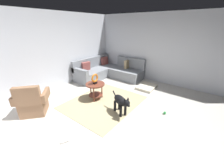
{
  "coord_description": "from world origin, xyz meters",
  "views": [
    {
      "loc": [
        -2.7,
        -1.8,
        2.24
      ],
      "look_at": [
        0.45,
        0.6,
        0.55
      ],
      "focal_mm": 22.2,
      "sensor_mm": 36.0,
      "label": 1
    }
  ],
  "objects_px": {
    "dog": "(121,102)",
    "dog_toy_ball": "(165,113)",
    "side_table": "(95,87)",
    "torus_sculpture": "(95,79)",
    "dog_toy_rope": "(64,142)",
    "dog_bed_mat": "(147,87)",
    "armchair": "(33,103)",
    "sectional_couch": "(108,71)"
  },
  "relations": [
    {
      "from": "dog",
      "to": "dog_toy_rope",
      "type": "distance_m",
      "value": 1.62
    },
    {
      "from": "dog",
      "to": "sectional_couch",
      "type": "bearing_deg",
      "value": -109.15
    },
    {
      "from": "torus_sculpture",
      "to": "dog",
      "type": "xyz_separation_m",
      "value": [
        -0.21,
        -1.13,
        -0.33
      ]
    },
    {
      "from": "dog_toy_ball",
      "to": "dog_toy_rope",
      "type": "relative_size",
      "value": 0.47
    },
    {
      "from": "side_table",
      "to": "dog_toy_ball",
      "type": "bearing_deg",
      "value": -76.26
    },
    {
      "from": "sectional_couch",
      "to": "armchair",
      "type": "xyz_separation_m",
      "value": [
        -3.43,
        -0.19,
        0.03
      ]
    },
    {
      "from": "dog_toy_ball",
      "to": "dog",
      "type": "bearing_deg",
      "value": 126.73
    },
    {
      "from": "side_table",
      "to": "torus_sculpture",
      "type": "distance_m",
      "value": 0.29
    },
    {
      "from": "dog_bed_mat",
      "to": "sectional_couch",
      "type": "bearing_deg",
      "value": 89.64
    },
    {
      "from": "armchair",
      "to": "dog_toy_rope",
      "type": "distance_m",
      "value": 1.57
    },
    {
      "from": "armchair",
      "to": "dog",
      "type": "relative_size",
      "value": 1.26
    },
    {
      "from": "dog",
      "to": "dog_toy_ball",
      "type": "bearing_deg",
      "value": 151.81
    },
    {
      "from": "dog_toy_ball",
      "to": "dog_bed_mat",
      "type": "bearing_deg",
      "value": 40.51
    },
    {
      "from": "dog_bed_mat",
      "to": "dog_toy_rope",
      "type": "distance_m",
      "value": 3.56
    },
    {
      "from": "armchair",
      "to": "dog_toy_ball",
      "type": "xyz_separation_m",
      "value": [
        2.12,
        -2.86,
        -0.28
      ]
    },
    {
      "from": "side_table",
      "to": "armchair",
      "type": "bearing_deg",
      "value": 154.45
    },
    {
      "from": "sectional_couch",
      "to": "dog",
      "type": "bearing_deg",
      "value": -134.24
    },
    {
      "from": "torus_sculpture",
      "to": "armchair",
      "type": "bearing_deg",
      "value": 154.45
    },
    {
      "from": "dog_toy_ball",
      "to": "armchair",
      "type": "bearing_deg",
      "value": 126.59
    },
    {
      "from": "dog_bed_mat",
      "to": "dog",
      "type": "bearing_deg",
      "value": -175.75
    },
    {
      "from": "sectional_couch",
      "to": "side_table",
      "type": "distance_m",
      "value": 2.06
    },
    {
      "from": "torus_sculpture",
      "to": "dog_toy_ball",
      "type": "distance_m",
      "value": 2.25
    },
    {
      "from": "armchair",
      "to": "dog_toy_ball",
      "type": "height_order",
      "value": "armchair"
    },
    {
      "from": "dog",
      "to": "dog_toy_rope",
      "type": "bearing_deg",
      "value": 11.84
    },
    {
      "from": "armchair",
      "to": "dog_bed_mat",
      "type": "height_order",
      "value": "armchair"
    },
    {
      "from": "side_table",
      "to": "dog_toy_rope",
      "type": "distance_m",
      "value": 1.95
    },
    {
      "from": "sectional_couch",
      "to": "dog_bed_mat",
      "type": "height_order",
      "value": "sectional_couch"
    },
    {
      "from": "armchair",
      "to": "torus_sculpture",
      "type": "bearing_deg",
      "value": 15.46
    },
    {
      "from": "torus_sculpture",
      "to": "dog_toy_rope",
      "type": "distance_m",
      "value": 2.03
    },
    {
      "from": "sectional_couch",
      "to": "torus_sculpture",
      "type": "relative_size",
      "value": 6.9
    },
    {
      "from": "sectional_couch",
      "to": "dog_toy_rope",
      "type": "height_order",
      "value": "sectional_couch"
    },
    {
      "from": "sectional_couch",
      "to": "dog_bed_mat",
      "type": "bearing_deg",
      "value": -90.36
    },
    {
      "from": "dog_toy_ball",
      "to": "dog_toy_rope",
      "type": "height_order",
      "value": "dog_toy_ball"
    },
    {
      "from": "dog_bed_mat",
      "to": "dog_toy_rope",
      "type": "relative_size",
      "value": 4.89
    },
    {
      "from": "sectional_couch",
      "to": "side_table",
      "type": "xyz_separation_m",
      "value": [
        -1.82,
        -0.96,
        0.12
      ]
    },
    {
      "from": "torus_sculpture",
      "to": "dog",
      "type": "bearing_deg",
      "value": -100.41
    },
    {
      "from": "side_table",
      "to": "dog",
      "type": "relative_size",
      "value": 0.76
    },
    {
      "from": "dog",
      "to": "dog_toy_rope",
      "type": "xyz_separation_m",
      "value": [
        -1.54,
        0.36,
        -0.35
      ]
    },
    {
      "from": "dog",
      "to": "dog_bed_mat",
      "type": "bearing_deg",
      "value": -150.67
    },
    {
      "from": "torus_sculpture",
      "to": "dog_bed_mat",
      "type": "height_order",
      "value": "torus_sculpture"
    },
    {
      "from": "dog_toy_rope",
      "to": "dog_toy_ball",
      "type": "bearing_deg",
      "value": -30.39
    },
    {
      "from": "dog_toy_ball",
      "to": "dog_toy_rope",
      "type": "xyz_separation_m",
      "value": [
        -2.26,
        1.32,
        -0.01
      ]
    }
  ]
}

